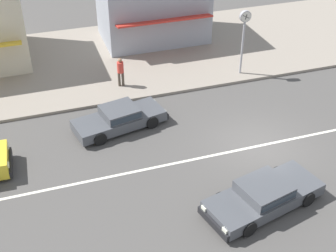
{
  "coord_description": "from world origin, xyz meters",
  "views": [
    {
      "loc": [
        -9.02,
        -14.5,
        12.44
      ],
      "look_at": [
        -3.74,
        1.63,
        0.8
      ],
      "focal_mm": 50.0,
      "sensor_mm": 36.0,
      "label": 1
    }
  ],
  "objects_px": {
    "sedan_dark_grey_0": "(120,118)",
    "street_clock": "(244,28)",
    "sedan_dark_grey_3": "(263,195)",
    "pedestrian_near_clock": "(121,70)",
    "shopfront_corner_warung": "(153,3)"
  },
  "relations": [
    {
      "from": "sedan_dark_grey_3",
      "to": "street_clock",
      "type": "height_order",
      "value": "street_clock"
    },
    {
      "from": "sedan_dark_grey_0",
      "to": "street_clock",
      "type": "height_order",
      "value": "street_clock"
    },
    {
      "from": "pedestrian_near_clock",
      "to": "shopfront_corner_warung",
      "type": "distance_m",
      "value": 6.6
    },
    {
      "from": "sedan_dark_grey_0",
      "to": "sedan_dark_grey_3",
      "type": "bearing_deg",
      "value": -60.28
    },
    {
      "from": "sedan_dark_grey_3",
      "to": "sedan_dark_grey_0",
      "type": "bearing_deg",
      "value": 119.72
    },
    {
      "from": "sedan_dark_grey_0",
      "to": "pedestrian_near_clock",
      "type": "distance_m",
      "value": 3.74
    },
    {
      "from": "sedan_dark_grey_0",
      "to": "street_clock",
      "type": "xyz_separation_m",
      "value": [
        7.53,
        2.93,
        2.26
      ]
    },
    {
      "from": "sedan_dark_grey_0",
      "to": "sedan_dark_grey_3",
      "type": "xyz_separation_m",
      "value": [
        3.86,
        -6.76,
        0.0
      ]
    },
    {
      "from": "sedan_dark_grey_0",
      "to": "street_clock",
      "type": "relative_size",
      "value": 1.27
    },
    {
      "from": "sedan_dark_grey_3",
      "to": "street_clock",
      "type": "bearing_deg",
      "value": 69.27
    },
    {
      "from": "pedestrian_near_clock",
      "to": "sedan_dark_grey_0",
      "type": "bearing_deg",
      "value": -104.32
    },
    {
      "from": "street_clock",
      "to": "shopfront_corner_warung",
      "type": "relative_size",
      "value": 0.56
    },
    {
      "from": "street_clock",
      "to": "shopfront_corner_warung",
      "type": "bearing_deg",
      "value": 117.51
    },
    {
      "from": "shopfront_corner_warung",
      "to": "sedan_dark_grey_0",
      "type": "bearing_deg",
      "value": -115.49
    },
    {
      "from": "sedan_dark_grey_3",
      "to": "pedestrian_near_clock",
      "type": "relative_size",
      "value": 3.13
    }
  ]
}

